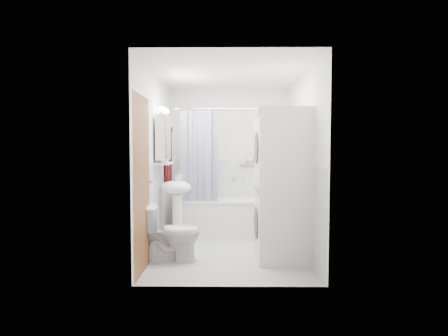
{
  "coord_description": "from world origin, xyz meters",
  "views": [
    {
      "loc": [
        -0.02,
        -5.04,
        1.41
      ],
      "look_at": [
        -0.07,
        0.15,
        1.13
      ],
      "focal_mm": 30.0,
      "sensor_mm": 36.0,
      "label": 1
    }
  ],
  "objects_px": {
    "washer_dryer": "(283,185)",
    "toilet": "(172,233)",
    "sink": "(176,198)",
    "bathtub": "(232,215)"
  },
  "relations": [
    {
      "from": "sink",
      "to": "washer_dryer",
      "type": "relative_size",
      "value": 0.55
    },
    {
      "from": "washer_dryer",
      "to": "toilet",
      "type": "height_order",
      "value": "washer_dryer"
    },
    {
      "from": "washer_dryer",
      "to": "toilet",
      "type": "distance_m",
      "value": 1.52
    },
    {
      "from": "washer_dryer",
      "to": "toilet",
      "type": "relative_size",
      "value": 2.64
    },
    {
      "from": "bathtub",
      "to": "toilet",
      "type": "xyz_separation_m",
      "value": [
        -0.76,
        -1.36,
        0.02
      ]
    },
    {
      "from": "bathtub",
      "to": "sink",
      "type": "xyz_separation_m",
      "value": [
        -0.8,
        -0.66,
        0.37
      ]
    },
    {
      "from": "bathtub",
      "to": "toilet",
      "type": "bearing_deg",
      "value": -119.29
    },
    {
      "from": "washer_dryer",
      "to": "sink",
      "type": "bearing_deg",
      "value": 155.69
    },
    {
      "from": "sink",
      "to": "washer_dryer",
      "type": "distance_m",
      "value": 1.57
    },
    {
      "from": "toilet",
      "to": "bathtub",
      "type": "bearing_deg",
      "value": -37.15
    }
  ]
}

